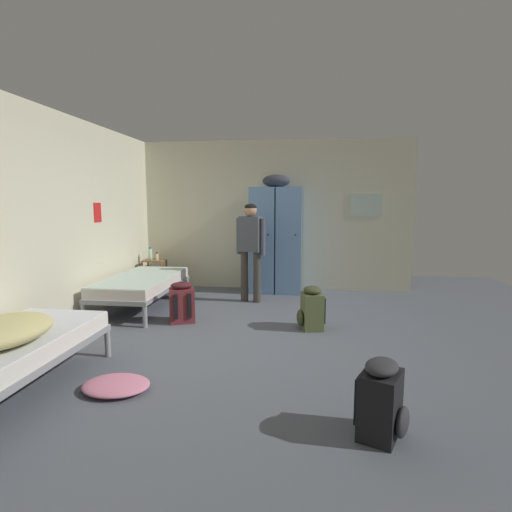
# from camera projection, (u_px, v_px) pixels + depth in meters

# --- Properties ---
(ground_plane) EXTENTS (9.02, 9.02, 0.00)m
(ground_plane) POSITION_uv_depth(u_px,v_px,m) (253.00, 339.00, 4.74)
(ground_plane) COLOR #565B66
(room_backdrop) EXTENTS (4.93, 5.70, 2.70)m
(room_backdrop) POSITION_uv_depth(u_px,v_px,m) (179.00, 219.00, 6.02)
(room_backdrop) COLOR beige
(room_backdrop) RESTS_ON ground_plane
(locker_bank) EXTENTS (0.90, 0.55, 2.07)m
(locker_bank) POSITION_uv_depth(u_px,v_px,m) (276.00, 238.00, 7.10)
(locker_bank) COLOR #6B93C6
(locker_bank) RESTS_ON ground_plane
(shelf_unit) EXTENTS (0.38, 0.30, 0.57)m
(shelf_unit) POSITION_uv_depth(u_px,v_px,m) (155.00, 272.00, 7.25)
(shelf_unit) COLOR brown
(shelf_unit) RESTS_ON ground_plane
(bed_left_front) EXTENTS (0.90, 1.90, 0.49)m
(bed_left_front) POSITION_uv_depth(u_px,v_px,m) (3.00, 352.00, 3.31)
(bed_left_front) COLOR gray
(bed_left_front) RESTS_ON ground_plane
(bed_left_rear) EXTENTS (0.90, 1.90, 0.49)m
(bed_left_rear) POSITION_uv_depth(u_px,v_px,m) (142.00, 283.00, 6.08)
(bed_left_rear) COLOR gray
(bed_left_rear) RESTS_ON ground_plane
(bedding_heap) EXTENTS (0.62, 0.84, 0.21)m
(bedding_heap) POSITION_uv_depth(u_px,v_px,m) (5.00, 331.00, 3.18)
(bedding_heap) COLOR #D1C67F
(bedding_heap) RESTS_ON bed_left_front
(person_traveler) EXTENTS (0.48, 0.28, 1.57)m
(person_traveler) POSITION_uv_depth(u_px,v_px,m) (251.00, 243.00, 6.41)
(person_traveler) COLOR #3D3833
(person_traveler) RESTS_ON ground_plane
(water_bottle) EXTENTS (0.07, 0.07, 0.23)m
(water_bottle) POSITION_uv_depth(u_px,v_px,m) (150.00, 254.00, 7.23)
(water_bottle) COLOR silver
(water_bottle) RESTS_ON shelf_unit
(lotion_bottle) EXTENTS (0.05, 0.05, 0.15)m
(lotion_bottle) POSITION_uv_depth(u_px,v_px,m) (157.00, 257.00, 7.16)
(lotion_bottle) COLOR beige
(lotion_bottle) RESTS_ON shelf_unit
(backpack_maroon) EXTENTS (0.39, 0.40, 0.55)m
(backpack_maroon) POSITION_uv_depth(u_px,v_px,m) (182.00, 303.00, 5.38)
(backpack_maroon) COLOR maroon
(backpack_maroon) RESTS_ON ground_plane
(backpack_black) EXTENTS (0.40, 0.39, 0.55)m
(backpack_black) POSITION_uv_depth(u_px,v_px,m) (382.00, 401.00, 2.74)
(backpack_black) COLOR black
(backpack_black) RESTS_ON ground_plane
(backpack_olive) EXTENTS (0.38, 0.36, 0.55)m
(backpack_olive) POSITION_uv_depth(u_px,v_px,m) (311.00, 309.00, 5.09)
(backpack_olive) COLOR #566038
(backpack_olive) RESTS_ON ground_plane
(clothes_pile_pink) EXTENTS (0.58, 0.46, 0.09)m
(clothes_pile_pink) POSITION_uv_depth(u_px,v_px,m) (116.00, 385.00, 3.45)
(clothes_pile_pink) COLOR pink
(clothes_pile_pink) RESTS_ON ground_plane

